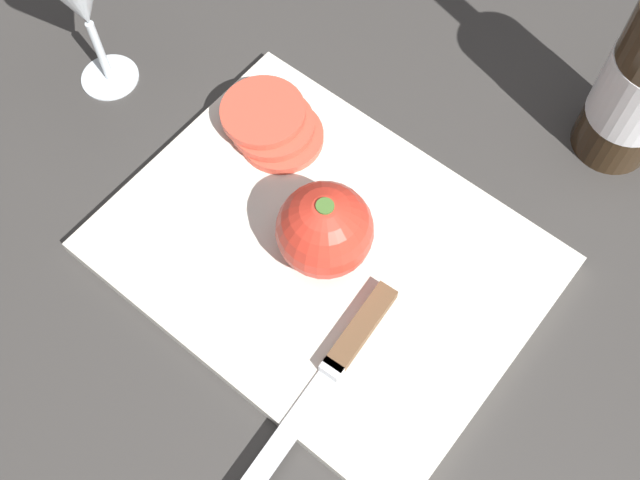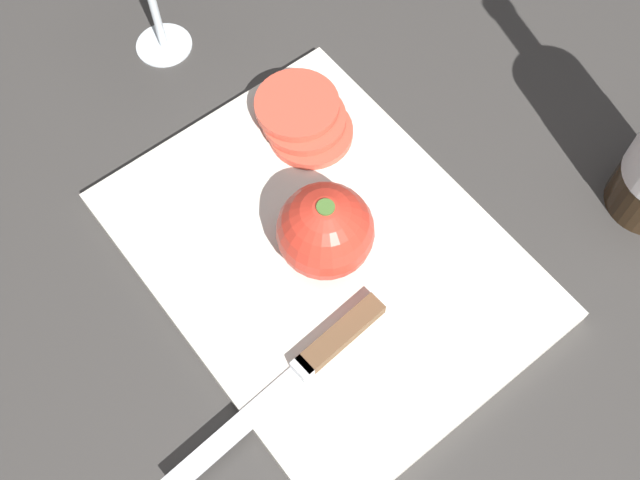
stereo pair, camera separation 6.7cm
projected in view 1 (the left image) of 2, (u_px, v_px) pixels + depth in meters
ground_plane at (269, 219)px, 0.73m from camera, size 3.00×3.00×0.00m
cutting_board at (320, 258)px, 0.70m from camera, size 0.39×0.30×0.02m
whole_tomato at (324, 231)px, 0.66m from camera, size 0.09×0.09×0.09m
knife at (346, 350)px, 0.65m from camera, size 0.04×0.24×0.01m
tomato_slice_stack_near at (272, 124)px, 0.75m from camera, size 0.11×0.09×0.03m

